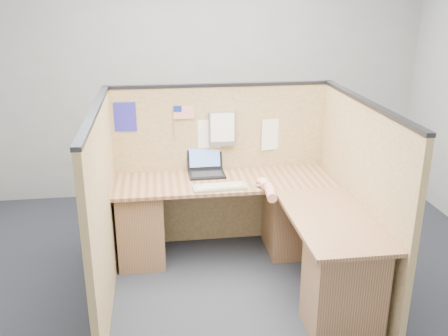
{
  "coord_description": "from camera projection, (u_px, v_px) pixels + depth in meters",
  "views": [
    {
      "loc": [
        -0.57,
        -3.39,
        2.31
      ],
      "look_at": [
        -0.03,
        0.5,
        0.91
      ],
      "focal_mm": 40.0,
      "sensor_mm": 36.0,
      "label": 1
    }
  ],
  "objects": [
    {
      "name": "l_desk",
      "position": [
        253.0,
        233.0,
        4.17
      ],
      "size": [
        1.95,
        1.75,
        0.73
      ],
      "color": "brown",
      "rests_on": "floor"
    },
    {
      "name": "mouse",
      "position": [
        263.0,
        184.0,
        4.24
      ],
      "size": [
        0.12,
        0.08,
        0.05
      ],
      "primitive_type": "ellipsoid",
      "rotation": [
        0.0,
        0.0,
        0.1
      ],
      "color": "silver",
      "rests_on": "l_desk"
    },
    {
      "name": "keyboard",
      "position": [
        220.0,
        187.0,
        4.2
      ],
      "size": [
        0.46,
        0.18,
        0.03
      ],
      "rotation": [
        0.0,
        0.0,
        0.07
      ],
      "color": "gray",
      "rests_on": "l_desk"
    },
    {
      "name": "hand_forearm",
      "position": [
        268.0,
        189.0,
        4.09
      ],
      "size": [
        0.12,
        0.42,
        0.09
      ],
      "color": "tan",
      "rests_on": "l_desk"
    },
    {
      "name": "cubicle_partitions",
      "position": [
        229.0,
        186.0,
        4.15
      ],
      "size": [
        2.06,
        1.83,
        1.53
      ],
      "color": "olive",
      "rests_on": "floor"
    },
    {
      "name": "laptop",
      "position": [
        206.0,
        167.0,
        4.55
      ],
      "size": [
        0.33,
        0.31,
        0.23
      ],
      "rotation": [
        0.0,
        0.0,
        0.02
      ],
      "color": "black",
      "rests_on": "l_desk"
    },
    {
      "name": "american_flag",
      "position": [
        182.0,
        113.0,
        4.43
      ],
      "size": [
        0.19,
        0.01,
        0.32
      ],
      "color": "olive",
      "rests_on": "cubicle_partitions"
    },
    {
      "name": "file_holder",
      "position": [
        222.0,
        129.0,
        4.51
      ],
      "size": [
        0.24,
        0.05,
        0.31
      ],
      "color": "slate",
      "rests_on": "cubicle_partitions"
    },
    {
      "name": "wall_front",
      "position": [
        365.0,
        324.0,
        1.44
      ],
      "size": [
        5.0,
        0.0,
        5.0
      ],
      "primitive_type": "plane",
      "rotation": [
        -1.57,
        0.0,
        0.0
      ],
      "color": "gray",
      "rests_on": "floor"
    },
    {
      "name": "paper_right",
      "position": [
        273.0,
        134.0,
        4.62
      ],
      "size": [
        0.23,
        0.04,
        0.29
      ],
      "primitive_type": "cube",
      "rotation": [
        0.0,
        0.0,
        0.17
      ],
      "color": "white",
      "rests_on": "cubicle_partitions"
    },
    {
      "name": "wall_back",
      "position": [
        206.0,
        75.0,
        5.64
      ],
      "size": [
        5.0,
        0.0,
        5.0
      ],
      "primitive_type": "plane",
      "rotation": [
        1.57,
        0.0,
        0.0
      ],
      "color": "gray",
      "rests_on": "floor"
    },
    {
      "name": "paper_left",
      "position": [
        209.0,
        134.0,
        4.54
      ],
      "size": [
        0.21,
        0.02,
        0.26
      ],
      "primitive_type": "cube",
      "rotation": [
        0.0,
        0.0,
        -0.07
      ],
      "color": "white",
      "rests_on": "cubicle_partitions"
    },
    {
      "name": "blue_poster",
      "position": [
        125.0,
        117.0,
        4.38
      ],
      "size": [
        0.2,
        0.01,
        0.26
      ],
      "primitive_type": "cube",
      "rotation": [
        0.0,
        0.0,
        -0.05
      ],
      "color": "#26229F",
      "rests_on": "cubicle_partitions"
    },
    {
      "name": "floor",
      "position": [
        236.0,
        295.0,
        4.01
      ],
      "size": [
        5.0,
        5.0,
        0.0
      ],
      "primitive_type": "plane",
      "color": "#1E222B",
      "rests_on": "ground"
    }
  ]
}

